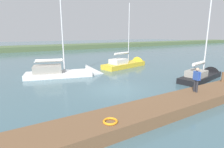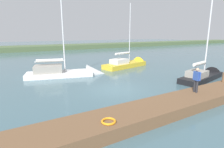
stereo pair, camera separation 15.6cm
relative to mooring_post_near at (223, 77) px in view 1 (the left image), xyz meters
name	(u,v)px [view 1 (the left image)]	position (x,y,z in m)	size (l,w,h in m)	color
ground_plane	(116,89)	(7.42, -4.29, -1.00)	(200.00, 200.00, 0.00)	#42606B
far_shoreline	(35,50)	(7.42, -44.55, -1.00)	(180.00, 8.00, 2.40)	#4C603D
dock_pier	(164,108)	(7.42, 0.76, -0.69)	(21.20, 2.17, 0.62)	brown
mooring_post_near	(223,77)	(0.00, 0.00, 0.00)	(0.21, 0.21, 0.77)	brown
life_ring_buoy	(110,121)	(11.16, 1.19, -0.33)	(0.66, 0.66, 0.10)	orange
sailboat_far_left	(71,74)	(8.94, -10.84, -0.84)	(8.44, 4.17, 9.27)	white
sailboat_near_dock	(130,65)	(0.07, -12.26, -0.79)	(8.18, 3.74, 9.06)	gold
sailboat_mid_channel	(204,76)	(-2.23, -2.87, -0.80)	(7.56, 3.16, 9.20)	black
person_on_dock	(197,78)	(4.22, 0.49, 0.54)	(0.30, 0.62, 1.62)	#28282D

